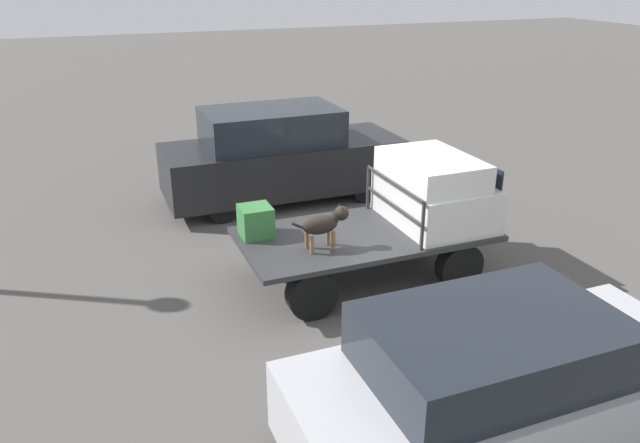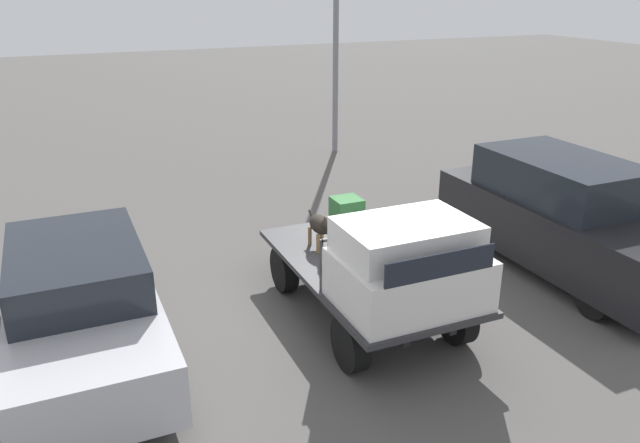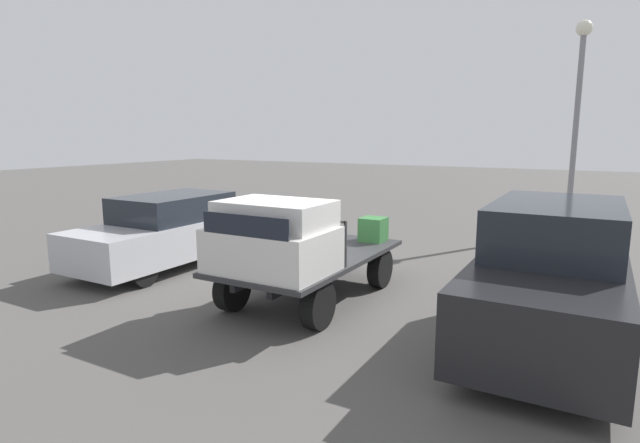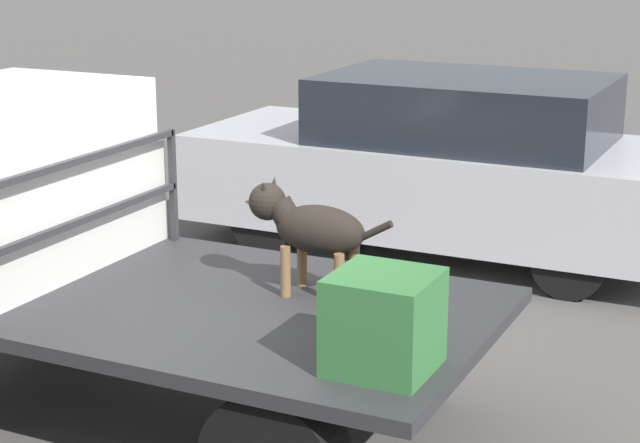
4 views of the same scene
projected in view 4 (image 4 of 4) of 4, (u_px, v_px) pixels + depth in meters
The scene contains 6 objects.
ground_plane at pixel (162, 415), 6.51m from camera, with size 80.00×80.00×0.00m, color #514F4C.
flatbed_truck at pixel (158, 324), 6.35m from camera, with size 3.97×1.99×0.81m.
truck_headboard at pixel (87, 197), 6.35m from camera, with size 0.04×1.87×0.77m.
dog at pixel (307, 226), 6.13m from camera, with size 0.94×0.28×0.67m.
cargo_crate at pixel (384, 322), 5.11m from camera, with size 0.48×0.48×0.48m.
parked_sedan at pixel (446, 164), 9.58m from camera, with size 4.47×1.83×1.61m.
Camera 4 is at (-3.45, 4.95, 2.88)m, focal length 60.00 mm.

